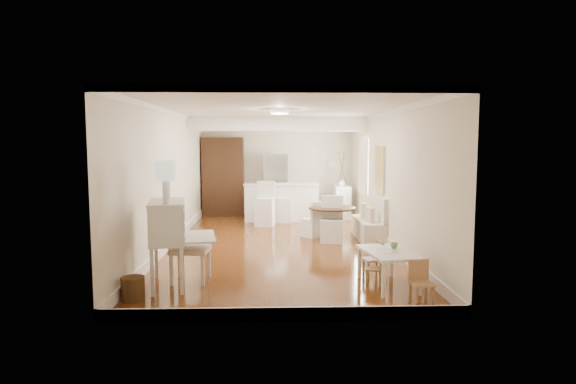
{
  "coord_description": "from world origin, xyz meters",
  "views": [
    {
      "loc": [
        -0.14,
        -10.05,
        2.12
      ],
      "look_at": [
        0.19,
        0.3,
        1.08
      ],
      "focal_mm": 30.0,
      "sensor_mm": 36.0,
      "label": 1
    }
  ],
  "objects": [
    {
      "name": "kids_chair_a",
      "position": [
        1.37,
        -3.02,
        0.25
      ],
      "size": [
        0.3,
        0.3,
        0.51
      ],
      "primitive_type": "cube",
      "rotation": [
        0.0,
        0.0,
        -1.82
      ],
      "color": "#A8854C",
      "rests_on": "ground"
    },
    {
      "name": "kids_chair_c",
      "position": [
        1.83,
        -3.91,
        0.29
      ],
      "size": [
        0.31,
        0.31,
        0.59
      ],
      "primitive_type": "cube",
      "rotation": [
        0.0,
        0.0,
        0.1
      ],
      "color": "tan",
      "rests_on": "ground"
    },
    {
      "name": "banquette",
      "position": [
        1.99,
        0.5,
        0.49
      ],
      "size": [
        0.52,
        1.6,
        0.98
      ],
      "primitive_type": "cube",
      "color": "silver",
      "rests_on": "ground"
    },
    {
      "name": "pantry_cabinet",
      "position": [
        -1.6,
        4.18,
        1.15
      ],
      "size": [
        1.2,
        0.6,
        2.3
      ],
      "primitive_type": "cube",
      "color": "#381E11",
      "rests_on": "ground"
    },
    {
      "name": "pencil_cup",
      "position": [
        1.7,
        -2.93,
        0.58
      ],
      "size": [
        0.12,
        0.12,
        0.09
      ],
      "primitive_type": "imported",
      "rotation": [
        0.0,
        0.0,
        -0.14
      ],
      "color": "#5EA15E",
      "rests_on": "kids_table"
    },
    {
      "name": "slip_chair_far",
      "position": [
        0.77,
        0.75,
        0.41
      ],
      "size": [
        0.56,
        0.56,
        0.83
      ],
      "primitive_type": "cube",
      "rotation": [
        0.0,
        0.0,
        -2.5
      ],
      "color": "white",
      "rests_on": "ground"
    },
    {
      "name": "breakfast_counter",
      "position": [
        0.1,
        3.1,
        0.52
      ],
      "size": [
        2.05,
        0.65,
        1.03
      ],
      "primitive_type": "cube",
      "color": "white",
      "rests_on": "ground"
    },
    {
      "name": "kids_table",
      "position": [
        1.57,
        -3.11,
        0.27
      ],
      "size": [
        0.82,
        1.17,
        0.54
      ],
      "primitive_type": "cube",
      "rotation": [
        0.0,
        0.0,
        0.17
      ],
      "color": "white",
      "rests_on": "ground"
    },
    {
      "name": "kids_chair_b",
      "position": [
        1.45,
        -2.57,
        0.29
      ],
      "size": [
        0.32,
        0.32,
        0.58
      ],
      "primitive_type": "cube",
      "rotation": [
        0.0,
        0.0,
        -1.4
      ],
      "color": "#A5784B",
      "rests_on": "ground"
    },
    {
      "name": "branch_vase",
      "position": [
        1.82,
        3.54,
        1.02
      ],
      "size": [
        0.2,
        0.2,
        0.2
      ],
      "primitive_type": "imported",
      "rotation": [
        0.0,
        0.0,
        0.07
      ],
      "color": "white",
      "rests_on": "sideboard"
    },
    {
      "name": "wicker_basket",
      "position": [
        -2.05,
        -3.62,
        0.16
      ],
      "size": [
        0.34,
        0.34,
        0.32
      ],
      "primitive_type": "cylinder",
      "rotation": [
        0.0,
        0.0,
        0.06
      ],
      "color": "#492E16",
      "rests_on": "ground"
    },
    {
      "name": "secretary_bureau",
      "position": [
        -1.7,
        -2.99,
        0.64
      ],
      "size": [
        1.17,
        1.18,
        1.29
      ],
      "primitive_type": "cube",
      "rotation": [
        0.0,
        0.0,
        0.17
      ],
      "color": "silver",
      "rests_on": "ground"
    },
    {
      "name": "bar_stool_right",
      "position": [
        0.13,
        2.83,
        0.53
      ],
      "size": [
        0.43,
        0.43,
        1.05
      ],
      "primitive_type": "cube",
      "rotation": [
        0.0,
        0.0,
        0.02
      ],
      "color": "white",
      "rests_on": "ground"
    },
    {
      "name": "bar_stool_left",
      "position": [
        -0.35,
        2.25,
        0.58
      ],
      "size": [
        0.53,
        0.53,
        1.15
      ],
      "primitive_type": "cube",
      "rotation": [
        0.0,
        0.0,
        -0.16
      ],
      "color": "white",
      "rests_on": "ground"
    },
    {
      "name": "slip_chair_near",
      "position": [
        1.13,
        0.16,
        0.5
      ],
      "size": [
        0.54,
        0.56,
        0.99
      ],
      "primitive_type": "cube",
      "rotation": [
        0.0,
        0.0,
        -0.16
      ],
      "color": "white",
      "rests_on": "ground"
    },
    {
      "name": "gustavian_armchair",
      "position": [
        -1.41,
        -2.76,
        0.53
      ],
      "size": [
        0.64,
        0.64,
        1.05
      ],
      "primitive_type": "cube",
      "rotation": [
        0.0,
        0.0,
        1.51
      ],
      "color": "silver",
      "rests_on": "ground"
    },
    {
      "name": "sideboard",
      "position": [
        1.84,
        3.59,
        0.46
      ],
      "size": [
        0.44,
        0.97,
        0.92
      ],
      "primitive_type": "cube",
      "rotation": [
        0.0,
        0.0,
        -0.01
      ],
      "color": "silver",
      "rests_on": "ground"
    },
    {
      "name": "fridge",
      "position": [
        0.3,
        4.15,
        0.9
      ],
      "size": [
        0.75,
        0.65,
        1.8
      ],
      "primitive_type": "imported",
      "color": "silver",
      "rests_on": "ground"
    },
    {
      "name": "dining_table",
      "position": [
        1.17,
        0.46,
        0.36
      ],
      "size": [
        1.21,
        1.21,
        0.72
      ],
      "primitive_type": "cylinder",
      "rotation": [
        0.0,
        0.0,
        -0.16
      ],
      "color": "#4A2B18",
      "rests_on": "ground"
    },
    {
      "name": "room",
      "position": [
        0.04,
        0.32,
        1.98
      ],
      "size": [
        9.0,
        9.04,
        2.82
      ],
      "color": "brown",
      "rests_on": "ground"
    }
  ]
}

